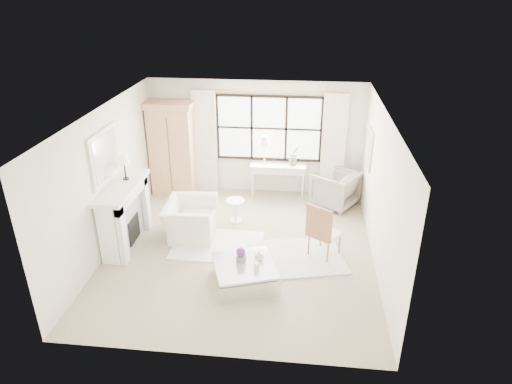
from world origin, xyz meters
TOP-DOWN VIEW (x-y plane):
  - floor at (0.00, 0.00)m, footprint 5.50×5.50m
  - ceiling at (0.00, 0.00)m, footprint 5.50×5.50m
  - wall_back at (0.00, 2.75)m, footprint 5.00×0.00m
  - wall_front at (0.00, -2.75)m, footprint 5.00×0.00m
  - wall_left at (-2.50, 0.00)m, footprint 0.00×5.50m
  - wall_right at (2.50, 0.00)m, footprint 0.00×5.50m
  - window_pane at (0.30, 2.73)m, footprint 2.40×0.02m
  - window_frame at (0.30, 2.72)m, footprint 2.50×0.04m
  - curtain_rod at (0.30, 2.67)m, footprint 3.30×0.04m
  - curtain_left at (-1.20, 2.65)m, footprint 0.55×0.10m
  - curtain_right at (1.80, 2.65)m, footprint 0.55×0.10m
  - fireplace at (-2.27, 0.00)m, footprint 0.58×1.66m
  - mirror_frame at (-2.47, 0.00)m, footprint 0.05×1.15m
  - mirror_glass at (-2.44, 0.00)m, footprint 0.02×1.00m
  - art_frame at (2.47, 1.70)m, footprint 0.04×0.62m
  - art_canvas at (2.45, 1.70)m, footprint 0.01×0.52m
  - mantel_lamp at (-2.24, 0.27)m, footprint 0.22×0.22m
  - armoire at (-1.95, 2.47)m, footprint 1.14×0.72m
  - console_table at (0.55, 2.52)m, footprint 1.31×0.47m
  - console_lamp at (0.22, 2.50)m, footprint 0.28×0.28m
  - orchid_plant at (0.91, 2.52)m, footprint 0.34×0.33m
  - side_table at (-0.27, 1.11)m, footprint 0.40×0.40m
  - rug_left at (-0.47, 0.09)m, footprint 1.74×1.24m
  - rug_right at (1.07, -0.18)m, footprint 2.00×1.68m
  - club_armchair at (-1.08, 0.46)m, footprint 1.01×1.14m
  - wingback_chair at (1.88, 2.14)m, footprint 1.23×1.22m
  - french_chair at (1.57, -0.03)m, footprint 0.67×0.67m
  - coffee_table at (0.22, -1.05)m, footprint 1.27×1.27m
  - planter_box at (0.14, -0.95)m, footprint 0.16×0.16m
  - planter_flowers at (0.14, -0.95)m, footprint 0.15×0.15m
  - pillar_candle at (0.43, -1.15)m, footprint 0.09×0.09m
  - coffee_vase at (0.44, -0.88)m, footprint 0.19×0.19m

SIDE VIEW (x-z plane):
  - floor at x=0.00m, z-range 0.00..0.00m
  - rug_left at x=-0.47m, z-range 0.00..0.03m
  - rug_right at x=1.07m, z-range 0.00..0.03m
  - coffee_table at x=0.22m, z-range -0.01..0.37m
  - french_chair at x=1.57m, z-range -0.23..0.85m
  - side_table at x=-0.27m, z-range 0.08..0.58m
  - club_armchair at x=-1.08m, z-range 0.00..0.72m
  - console_table at x=0.55m, z-range 0.00..0.80m
  - wingback_chair at x=1.88m, z-range 0.00..0.82m
  - planter_box at x=0.14m, z-range 0.38..0.49m
  - pillar_candle at x=0.43m, z-range 0.38..0.50m
  - coffee_vase at x=0.44m, z-range 0.38..0.54m
  - planter_flowers at x=0.14m, z-range 0.49..0.64m
  - fireplace at x=-2.27m, z-range 0.02..1.28m
  - orchid_plant at x=0.91m, z-range 0.80..1.28m
  - armoire at x=-1.95m, z-range 0.02..2.26m
  - curtain_left at x=-1.20m, z-range 0.00..2.47m
  - curtain_right at x=1.80m, z-range 0.00..2.47m
  - wall_left at x=-2.50m, z-range -1.40..4.10m
  - wall_right at x=2.50m, z-range -1.40..4.10m
  - wall_back at x=0.00m, z-range -1.15..3.85m
  - wall_front at x=0.00m, z-range -1.15..3.85m
  - console_lamp at x=0.22m, z-range 1.01..1.70m
  - art_frame at x=2.47m, z-range 1.14..1.96m
  - art_canvas at x=2.45m, z-range 1.19..1.91m
  - window_pane at x=0.30m, z-range 0.85..2.35m
  - window_frame at x=0.30m, z-range 0.85..2.35m
  - mantel_lamp at x=-2.24m, z-range 1.40..1.91m
  - mirror_frame at x=-2.47m, z-range 1.37..2.31m
  - mirror_glass at x=-2.44m, z-range 1.44..2.24m
  - curtain_rod at x=0.30m, z-range 2.45..2.49m
  - ceiling at x=0.00m, z-range 2.70..2.70m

